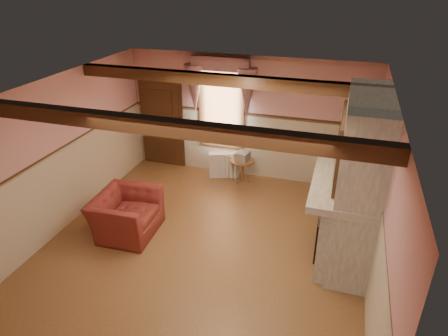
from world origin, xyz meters
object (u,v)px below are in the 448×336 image
(radiator, at_px, (224,165))
(bowl, at_px, (347,181))
(mantel_clock, at_px, (349,161))
(armchair, at_px, (126,214))
(oil_lamp, at_px, (349,160))
(side_table, at_px, (242,171))

(radiator, relative_size, bowl, 2.13)
(bowl, relative_size, mantel_clock, 1.37)
(armchair, relative_size, mantel_clock, 4.96)
(armchair, xyz_separation_m, oil_lamp, (3.75, 1.02, 1.17))
(radiator, relative_size, oil_lamp, 2.50)
(bowl, xyz_separation_m, oil_lamp, (0.00, 0.60, 0.10))
(bowl, bearing_deg, mantel_clock, 90.00)
(side_table, height_order, oil_lamp, oil_lamp)
(radiator, xyz_separation_m, oil_lamp, (2.70, -1.65, 1.26))
(armchair, height_order, bowl, bowl)
(bowl, height_order, mantel_clock, mantel_clock)
(armchair, xyz_separation_m, radiator, (1.05, 2.67, -0.09))
(bowl, distance_m, mantel_clock, 0.65)
(armchair, distance_m, oil_lamp, 4.06)
(armchair, relative_size, oil_lamp, 4.25)
(side_table, bearing_deg, bowl, -43.79)
(radiator, distance_m, oil_lamp, 3.40)
(mantel_clock, distance_m, oil_lamp, 0.06)
(mantel_clock, bearing_deg, radiator, 149.31)
(oil_lamp, bearing_deg, bowl, -90.00)
(mantel_clock, bearing_deg, side_table, 146.24)
(bowl, relative_size, oil_lamp, 1.18)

